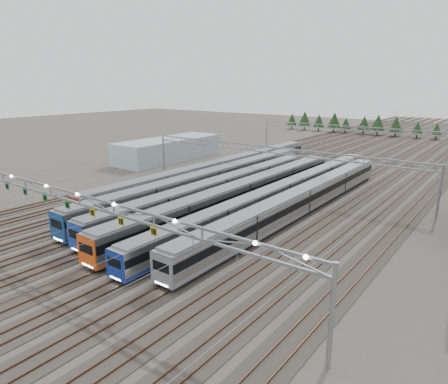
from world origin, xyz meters
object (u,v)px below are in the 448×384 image
Objects in this scene: train_a at (220,170)px; train_f at (301,201)px; train_b at (212,181)px; gantry_far at (356,132)px; train_e at (283,193)px; gantry_mid at (272,155)px; west_shed at (169,149)px; gantry_near at (79,201)px; train_c at (220,189)px; train_d at (242,194)px.

train_a is 1.13× the size of train_f.
gantry_far is (6.75, 54.15, 4.06)m from train_b.
train_f is (4.50, -2.69, 0.15)m from train_e.
gantry_mid is (11.25, 0.78, 4.11)m from train_a.
train_f is 1.03× the size of gantry_far.
train_e is 46.22m from west_shed.
train_e is 1.15× the size of train_f.
train_e is 2.24× the size of west_shed.
train_a is 19.30m from train_e.
west_shed reaches higher than train_b.
train_f is 56.73m from gantry_far.
train_b is 1.07× the size of gantry_near.
train_c is 0.95× the size of gantry_far.
train_c is at bearing -150.77° from train_e.
train_d is 44.44m from west_shed.
train_a is 9.50m from train_b.
gantry_near reaches higher than train_b.
gantry_mid is (6.75, 9.15, 4.06)m from train_b.
gantry_far reaches higher than train_a.
train_a is at bearing 158.84° from train_e.
train_a is 1.17× the size of gantry_far.
gantry_far is 1.88× the size of west_shed.
train_e is 11.18m from gantry_mid.
train_c is 40.62m from west_shed.
train_e is at bearing -82.71° from gantry_far.
west_shed is (-35.95, 49.93, -4.38)m from gantry_near.
train_f is 32.14m from gantry_near.
gantry_far reaches higher than train_d.
train_e is at bearing -22.33° from west_shed.
gantry_far reaches higher than train_f.
train_e is (18.00, -6.97, -0.29)m from train_a.
west_shed reaches higher than train_d.
gantry_far is 50.48m from west_shed.
west_shed is at bearing 147.06° from train_b.
train_c is 27.85m from gantry_near.
train_a is at bearing -176.02° from gantry_mid.
train_a is at bearing 105.90° from gantry_near.
west_shed is (-33.75, 22.59, 0.49)m from train_c.
train_f is at bearing -23.22° from train_a.
gantry_far reaches higher than train_b.
train_d is at bearing -131.64° from train_e.
west_shed reaches higher than train_c.
gantry_mid is at bearing 89.93° from gantry_near.
west_shed reaches higher than train_a.
gantry_near reaches higher than train_f.
train_a is 2.20× the size of west_shed.
gantry_far is (-6.75, 52.75, 4.40)m from train_e.
gantry_near reaches higher than train_d.
train_e is 33.47m from gantry_near.
gantry_near is 61.68m from west_shed.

